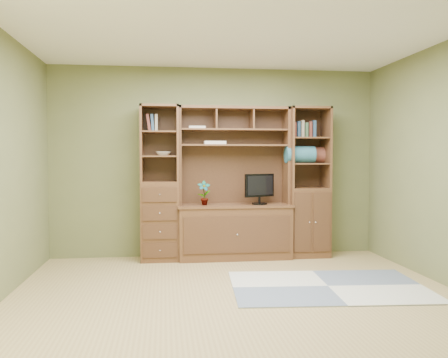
{
  "coord_description": "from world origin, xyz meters",
  "views": [
    {
      "loc": [
        -0.71,
        -4.56,
        1.36
      ],
      "look_at": [
        0.02,
        1.2,
        1.1
      ],
      "focal_mm": 38.0,
      "sensor_mm": 36.0,
      "label": 1
    }
  ],
  "objects": [
    {
      "name": "left_tower",
      "position": [
        -0.77,
        1.77,
        1.02
      ],
      "size": [
        0.5,
        0.45,
        2.05
      ],
      "primitive_type": "cube",
      "color": "#52321C",
      "rests_on": "ground"
    },
    {
      "name": "rug",
      "position": [
        0.99,
        0.19,
        0.01
      ],
      "size": [
        2.1,
        1.48,
        0.01
      ],
      "primitive_type": "cube",
      "rotation": [
        0.0,
        0.0,
        -0.07
      ],
      "color": "#9CA1A2",
      "rests_on": "ground"
    },
    {
      "name": "orchid",
      "position": [
        -0.19,
        1.7,
        0.89
      ],
      "size": [
        0.17,
        0.12,
        0.33
      ],
      "primitive_type": "imported",
      "color": "#B2473C",
      "rests_on": "center_hutch"
    },
    {
      "name": "bowl",
      "position": [
        -0.72,
        1.77,
        1.42
      ],
      "size": [
        0.21,
        0.21,
        0.05
      ],
      "primitive_type": "imported",
      "color": "beige",
      "rests_on": "left_tower"
    },
    {
      "name": "blanket_red",
      "position": [
        1.4,
        1.85,
        1.4
      ],
      "size": [
        0.4,
        0.22,
        0.22
      ],
      "primitive_type": "cube",
      "color": "brown",
      "rests_on": "right_tower"
    },
    {
      "name": "blanket_teal",
      "position": [
        1.13,
        1.73,
        1.4
      ],
      "size": [
        0.4,
        0.23,
        0.23
      ],
      "primitive_type": "cube",
      "color": "#275968",
      "rests_on": "right_tower"
    },
    {
      "name": "right_tower",
      "position": [
        1.25,
        1.77,
        1.02
      ],
      "size": [
        0.55,
        0.45,
        2.05
      ],
      "primitive_type": "cube",
      "color": "#52321C",
      "rests_on": "ground"
    },
    {
      "name": "monitor",
      "position": [
        0.56,
        1.7,
        1.01
      ],
      "size": [
        0.51,
        0.39,
        0.57
      ],
      "primitive_type": "cube",
      "rotation": [
        0.0,
        0.0,
        0.44
      ],
      "color": "black",
      "rests_on": "center_hutch"
    },
    {
      "name": "magazines",
      "position": [
        -0.03,
        1.82,
        1.56
      ],
      "size": [
        0.29,
        0.21,
        0.04
      ],
      "primitive_type": "cube",
      "color": "beige",
      "rests_on": "center_hutch"
    },
    {
      "name": "room",
      "position": [
        0.0,
        0.0,
        1.3
      ],
      "size": [
        4.6,
        4.1,
        2.64
      ],
      "color": "tan",
      "rests_on": "ground"
    },
    {
      "name": "center_hutch",
      "position": [
        0.23,
        1.73,
        1.02
      ],
      "size": [
        1.54,
        0.53,
        2.05
      ],
      "primitive_type": "cube",
      "color": "#52321C",
      "rests_on": "ground"
    }
  ]
}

